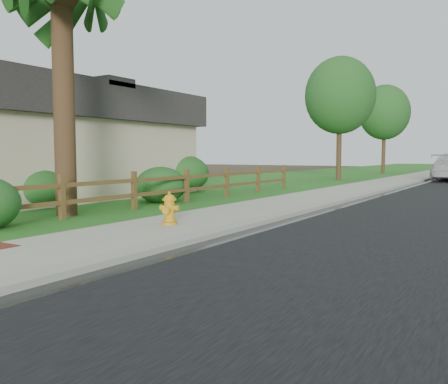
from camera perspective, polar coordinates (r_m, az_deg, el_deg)
The scene contains 14 objects.
ground at distance 7.07m, azimuth -18.05°, elevation -8.40°, with size 120.00×120.00×0.00m, color #3A301F.
curb at distance 39.73m, azimuth 25.01°, elevation 1.94°, with size 0.40×90.00×0.12m, color gray.
sidewalk at distance 39.91m, azimuth 23.16°, elevation 1.99°, with size 2.20×90.00×0.10m, color gray.
grass_strip at distance 40.25m, azimuth 20.48°, elevation 2.06°, with size 1.60×90.00×0.06m, color #17521A.
lawn_near at distance 41.61m, azimuth 13.45°, elevation 2.28°, with size 9.00×90.00×0.04m, color #17521A.
ranch_fence at distance 14.03m, azimuth -7.42°, elevation 0.65°, with size 0.12×16.92×1.10m.
house at distance 19.91m, azimuth -23.06°, elevation 5.67°, with size 10.60×9.60×4.05m.
fire_hydrant at distance 9.92m, azimuth -6.59°, elevation -2.09°, with size 0.46×0.37×0.69m.
boulder at distance 17.55m, azimuth -8.13°, elevation 0.52°, with size 1.03×0.78×0.69m, color olive.
shrub_b at distance 14.63m, azimuth -21.89°, elevation 0.50°, with size 1.75×1.75×1.22m, color #1F4F1C.
shrub_c at distance 15.28m, azimuth -7.61°, elevation 0.84°, with size 1.62×1.62×1.17m, color #1F4F1C.
shrub_d at distance 19.50m, azimuth -5.20°, elevation 2.25°, with size 2.31×2.31×1.58m, color #1F4F1C.
tree_near_left at distance 29.22m, azimuth 13.77°, elevation 11.19°, with size 4.12×4.12×7.30m.
tree_mid_left at distance 40.30m, azimuth 18.75°, elevation 9.04°, with size 3.97×3.97×7.10m.
Camera 1 is at (5.32, -4.39, 1.55)m, focal length 38.00 mm.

